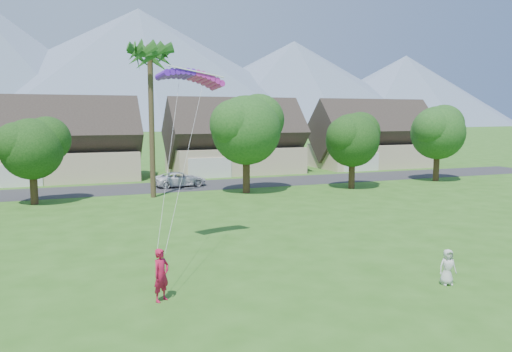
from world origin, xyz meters
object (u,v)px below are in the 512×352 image
watcher (448,267)px  parafoil_kite (191,75)px  kite_flyer (161,275)px  parked_car (180,179)px

watcher → parafoil_kite: bearing=144.8°
parafoil_kite → kite_flyer: bearing=-128.3°
parked_car → parafoil_kite: size_ratio=1.43×
kite_flyer → parafoil_kite: (2.84, 6.69, 7.74)m
parked_car → parafoil_kite: (-4.18, -22.23, 8.02)m
watcher → parked_car: 31.50m
parked_car → kite_flyer: bearing=158.4°
parked_car → parafoil_kite: parafoil_kite is taller
kite_flyer → parafoil_kite: bearing=31.8°
kite_flyer → watcher: bearing=-47.1°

